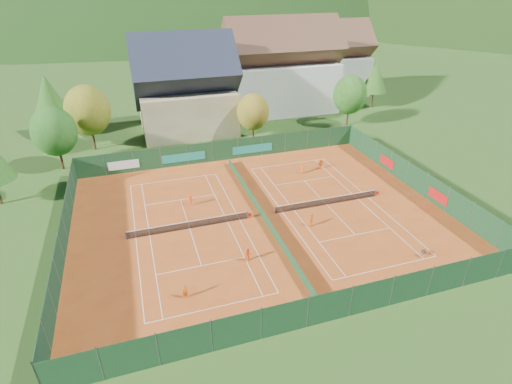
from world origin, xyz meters
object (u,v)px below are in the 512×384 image
at_px(ball_hopper, 424,252).
at_px(player_right_far_b, 321,164).
at_px(player_left_mid, 248,255).
at_px(player_left_near, 185,292).
at_px(chalet, 186,92).
at_px(player_right_far_a, 303,168).
at_px(player_right_near, 311,220).
at_px(hotel_block_a, 281,72).
at_px(hotel_block_b, 328,63).
at_px(player_left_far, 190,200).

bearing_deg(ball_hopper, player_right_far_b, 91.82).
bearing_deg(player_left_mid, player_left_near, -150.81).
bearing_deg(player_left_mid, chalet, 92.61).
relative_size(chalet, player_right_far_a, 11.55).
bearing_deg(player_right_near, player_left_near, 152.31).
bearing_deg(player_right_near, ball_hopper, -97.54).
xyz_separation_m(chalet, hotel_block_a, (19.00, 6.00, 0.76)).
distance_m(chalet, ball_hopper, 44.63).
distance_m(ball_hopper, player_right_far_b, 20.62).
distance_m(ball_hopper, player_right_far_a, 20.40).
height_order(hotel_block_a, player_right_near, hotel_block_a).
height_order(hotel_block_b, player_left_near, hotel_block_b).
distance_m(chalet, player_right_near, 34.82).
distance_m(chalet, player_right_far_a, 25.11).
bearing_deg(player_right_far_a, player_right_far_b, -178.15).
distance_m(player_left_mid, player_right_near, 8.79).
bearing_deg(player_left_far, player_right_far_b, -145.93).
bearing_deg(player_right_far_a, player_left_mid, 43.35).
relative_size(ball_hopper, player_right_far_a, 0.57).
xyz_separation_m(ball_hopper, player_right_far_b, (-0.66, 20.61, 0.14)).
bearing_deg(player_right_far_b, player_right_near, 56.61).
relative_size(player_left_near, player_right_near, 0.96).
xyz_separation_m(hotel_block_b, player_left_near, (-40.04, -54.10, -5.91)).
relative_size(ball_hopper, player_left_far, 0.54).
relative_size(player_left_far, player_right_near, 1.00).
bearing_deg(hotel_block_a, player_right_far_b, -99.32).
relative_size(player_right_far_a, player_right_far_b, 1.02).
height_order(player_left_near, player_right_far_a, player_left_near).
bearing_deg(ball_hopper, player_left_mid, 164.48).
height_order(ball_hopper, player_right_far_a, player_right_far_a).
bearing_deg(chalet, hotel_block_a, 17.53).
distance_m(hotel_block_a, hotel_block_b, 16.14).
bearing_deg(chalet, player_right_far_a, -61.33).
distance_m(player_left_near, player_left_far, 15.14).
height_order(player_left_mid, player_right_near, player_left_mid).
bearing_deg(player_right_far_a, ball_hopper, 91.71).
bearing_deg(player_right_far_b, player_left_near, 38.06).
bearing_deg(player_left_mid, hotel_block_a, 69.12).
height_order(chalet, ball_hopper, chalet).
xyz_separation_m(chalet, player_right_near, (7.34, -33.53, -5.89)).
distance_m(chalet, hotel_block_a, 19.94).
height_order(hotel_block_b, ball_hopper, hotel_block_b).
xyz_separation_m(hotel_block_a, player_left_far, (-23.05, -31.26, -6.65)).
height_order(chalet, player_right_near, chalet).
xyz_separation_m(ball_hopper, player_right_far_a, (-3.53, 20.09, 0.15)).
xyz_separation_m(hotel_block_a, ball_hopper, (-3.76, -47.51, -6.83)).
distance_m(ball_hopper, player_right_near, 11.23).
bearing_deg(player_right_near, hotel_block_b, 9.37).
bearing_deg(ball_hopper, player_left_near, 176.38).
height_order(player_left_far, player_right_far_a, player_left_far).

